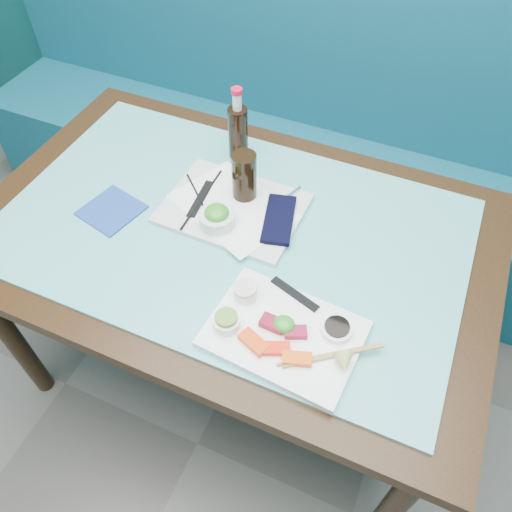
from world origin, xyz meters
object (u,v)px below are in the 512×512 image
at_px(serving_tray, 233,208).
at_px(cola_bottle_body, 238,134).
at_px(booth_bench, 319,157).
at_px(dining_table, 232,250).
at_px(cola_glass, 244,176).
at_px(seaweed_bowl, 217,219).
at_px(sashimi_plate, 284,334).
at_px(blue_napkin, 111,210).

distance_m(serving_tray, cola_bottle_body, 0.25).
xyz_separation_m(booth_bench, dining_table, (0.00, -0.84, 0.29)).
relative_size(serving_tray, cola_glass, 2.67).
xyz_separation_m(seaweed_bowl, cola_glass, (0.02, 0.13, 0.05)).
distance_m(booth_bench, cola_bottle_body, 0.73).
xyz_separation_m(sashimi_plate, cola_glass, (-0.26, 0.37, 0.07)).
bearing_deg(serving_tray, cola_glass, 80.73).
bearing_deg(dining_table, seaweed_bowl, -160.23).
height_order(serving_tray, cola_bottle_body, cola_bottle_body).
bearing_deg(cola_glass, cola_bottle_body, 119.97).
distance_m(cola_bottle_body, blue_napkin, 0.43).
relative_size(serving_tray, blue_napkin, 2.56).
bearing_deg(cola_bottle_body, seaweed_bowl, -75.79).
bearing_deg(seaweed_bowl, sashimi_plate, -40.03).
xyz_separation_m(booth_bench, cola_bottle_body, (-0.11, -0.56, 0.47)).
height_order(serving_tray, blue_napkin, serving_tray).
bearing_deg(booth_bench, seaweed_bowl, -92.22).
distance_m(dining_table, sashimi_plate, 0.37).
distance_m(serving_tray, cola_glass, 0.09).
xyz_separation_m(serving_tray, blue_napkin, (-0.31, -0.14, -0.00)).
distance_m(booth_bench, serving_tray, 0.87).
xyz_separation_m(seaweed_bowl, blue_napkin, (-0.30, -0.06, -0.03)).
bearing_deg(sashimi_plate, cola_glass, 130.06).
bearing_deg(booth_bench, serving_tray, -91.70).
relative_size(dining_table, cola_bottle_body, 8.49).
relative_size(booth_bench, cola_bottle_body, 18.18).
height_order(sashimi_plate, serving_tray, sashimi_plate).
bearing_deg(cola_bottle_body, serving_tray, -68.90).
bearing_deg(booth_bench, dining_table, -90.00).
bearing_deg(serving_tray, dining_table, -68.91).
xyz_separation_m(cola_bottle_body, blue_napkin, (-0.22, -0.36, -0.08)).
relative_size(sashimi_plate, serving_tray, 0.90).
height_order(sashimi_plate, cola_glass, cola_glass).
relative_size(seaweed_bowl, cola_glass, 0.69).
distance_m(cola_glass, cola_bottle_body, 0.19).
relative_size(serving_tray, cola_bottle_body, 2.25).
distance_m(cola_glass, blue_napkin, 0.38).
relative_size(booth_bench, blue_napkin, 20.71).
height_order(booth_bench, dining_table, booth_bench).
distance_m(booth_bench, dining_table, 0.89).
xyz_separation_m(booth_bench, cola_glass, (-0.01, -0.72, 0.47)).
bearing_deg(dining_table, cola_bottle_body, 110.87).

